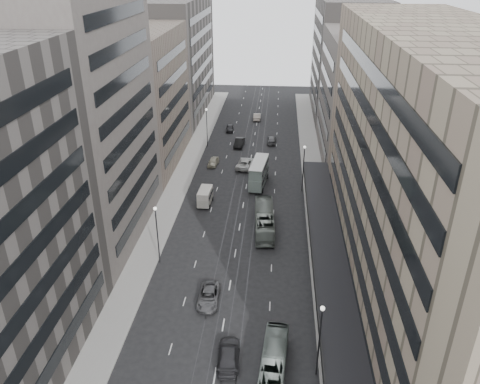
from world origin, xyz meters
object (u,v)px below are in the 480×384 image
(bus_far, at_px, (264,220))
(panel_van, at_px, (205,196))
(bus_near, at_px, (273,365))
(double_decker, at_px, (259,173))
(sedan_2, at_px, (209,296))

(bus_far, relative_size, panel_van, 2.61)
(bus_near, height_order, double_decker, double_decker)
(bus_far, xyz_separation_m, double_decker, (-1.55, 15.07, 0.85))
(panel_van, distance_m, sedan_2, 24.32)
(bus_near, bearing_deg, sedan_2, -48.45)
(bus_near, relative_size, sedan_2, 1.83)
(bus_far, height_order, sedan_2, bus_far)
(bus_near, xyz_separation_m, double_decker, (-3.41, 42.18, 1.08))
(double_decker, relative_size, sedan_2, 1.60)
(panel_van, relative_size, sedan_2, 0.82)
(sedan_2, bearing_deg, panel_van, 98.42)
(double_decker, relative_size, panel_van, 1.94)
(bus_near, height_order, sedan_2, bus_near)
(panel_van, bearing_deg, bus_far, -33.38)
(double_decker, bearing_deg, bus_far, -77.66)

